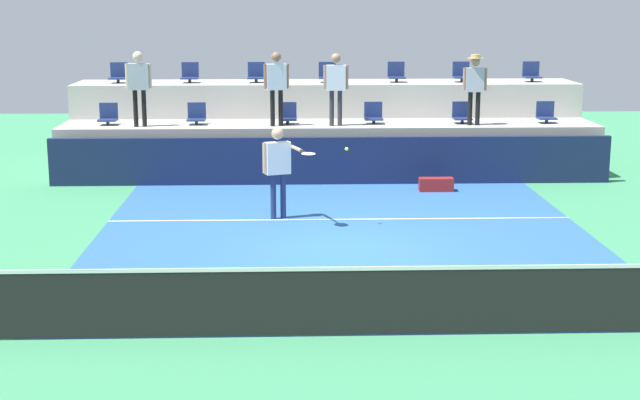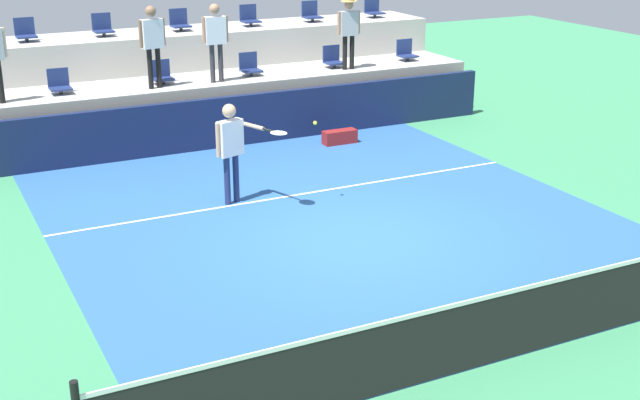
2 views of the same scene
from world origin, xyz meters
TOP-DOWN VIEW (x-y plane):
  - ground_plane at (0.00, 0.00)m, footprint 40.00×40.00m
  - court_inner_paint at (0.00, 1.00)m, footprint 9.00×10.00m
  - court_service_line at (0.00, 2.40)m, footprint 9.00×0.06m
  - tennis_net at (0.00, -4.00)m, footprint 10.48×0.08m
  - sponsor_backboard at (0.00, 6.00)m, footprint 13.00×0.16m
  - seating_tier_lower at (0.00, 7.30)m, footprint 13.00×1.80m
  - seating_tier_upper at (0.00, 9.10)m, footprint 13.00×1.80m
  - stadium_chair_lower_left at (-3.22, 7.23)m, footprint 0.44×0.40m
  - stadium_chair_lower_mid_left at (-1.02, 7.23)m, footprint 0.44×0.40m
  - stadium_chair_lower_mid_right at (1.07, 7.23)m, footprint 0.44×0.40m
  - stadium_chair_lower_right at (3.23, 7.23)m, footprint 0.44×0.40m
  - stadium_chair_lower_far_right at (5.30, 7.23)m, footprint 0.44×0.40m
  - stadium_chair_upper_left at (-3.54, 9.03)m, footprint 0.44×0.40m
  - stadium_chair_upper_mid_left at (-1.82, 9.03)m, footprint 0.44×0.40m
  - stadium_chair_upper_center at (0.02, 9.03)m, footprint 0.44×0.40m
  - stadium_chair_upper_mid_right at (1.82, 9.03)m, footprint 0.44×0.40m
  - stadium_chair_upper_right at (3.53, 9.03)m, footprint 0.44×0.40m
  - stadium_chair_upper_far_right at (5.37, 9.03)m, footprint 0.44×0.40m
  - tennis_player at (-1.19, 2.52)m, footprint 1.05×1.15m
  - spectator_leaning_on_rail at (-1.28, 6.85)m, footprint 0.61×0.27m
  - spectator_in_white at (0.13, 6.85)m, footprint 0.60×0.23m
  - spectator_with_hat at (3.45, 6.85)m, footprint 0.58×0.43m
  - tennis_ball at (0.08, 1.81)m, footprint 0.07×0.07m
  - equipment_bag at (2.30, 5.09)m, footprint 0.76×0.28m

SIDE VIEW (x-z plane):
  - ground_plane at x=0.00m, z-range 0.00..0.00m
  - court_inner_paint at x=0.00m, z-range 0.00..0.01m
  - court_service_line at x=0.00m, z-range 0.01..0.01m
  - equipment_bag at x=2.30m, z-range 0.00..0.30m
  - tennis_net at x=0.00m, z-range -0.04..1.03m
  - sponsor_backboard at x=0.00m, z-range 0.00..1.10m
  - seating_tier_lower at x=0.00m, z-range 0.00..1.25m
  - seating_tier_upper at x=0.00m, z-range 0.00..2.10m
  - tennis_player at x=-1.19m, z-range 0.21..2.02m
  - stadium_chair_lower_left at x=-3.22m, z-range 1.20..1.72m
  - stadium_chair_lower_mid_left at x=-1.02m, z-range 1.20..1.72m
  - stadium_chair_lower_mid_right at x=1.07m, z-range 1.20..1.72m
  - stadium_chair_lower_right at x=3.23m, z-range 1.20..1.72m
  - stadium_chair_lower_far_right at x=5.30m, z-range 1.20..1.72m
  - tennis_ball at x=0.08m, z-range 1.45..1.52m
  - spectator_with_hat at x=3.45m, z-range 1.43..3.12m
  - spectator_in_white at x=0.13m, z-range 1.43..3.15m
  - spectator_leaning_on_rail at x=-1.28m, z-range 1.44..3.19m
  - stadium_chair_upper_left at x=-3.54m, z-range 2.05..2.57m
  - stadium_chair_upper_mid_left at x=-1.82m, z-range 2.05..2.57m
  - stadium_chair_upper_center at x=0.02m, z-range 2.05..2.57m
  - stadium_chair_upper_mid_right at x=1.82m, z-range 2.05..2.57m
  - stadium_chair_upper_right at x=3.53m, z-range 2.05..2.57m
  - stadium_chair_upper_far_right at x=5.37m, z-range 2.05..2.57m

